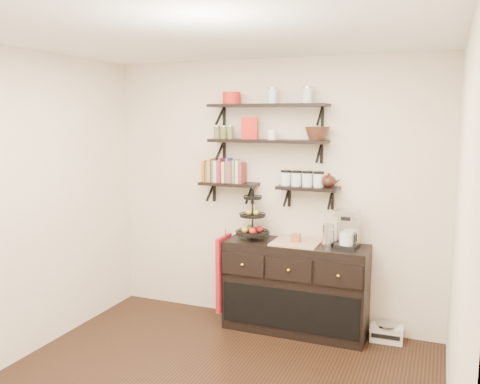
{
  "coord_description": "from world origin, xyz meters",
  "views": [
    {
      "loc": [
        1.63,
        -3.17,
        2.13
      ],
      "look_at": [
        -0.11,
        1.15,
        1.43
      ],
      "focal_mm": 38.0,
      "sensor_mm": 36.0,
      "label": 1
    }
  ],
  "objects_px": {
    "sideboard": "(295,287)",
    "coffee_maker": "(347,229)",
    "radio": "(387,333)",
    "fruit_stand": "(253,222)"
  },
  "relations": [
    {
      "from": "sideboard",
      "to": "coffee_maker",
      "type": "distance_m",
      "value": 0.79
    },
    {
      "from": "radio",
      "to": "sideboard",
      "type": "bearing_deg",
      "value": -177.1
    },
    {
      "from": "sideboard",
      "to": "coffee_maker",
      "type": "bearing_deg",
      "value": 2.92
    },
    {
      "from": "radio",
      "to": "fruit_stand",
      "type": "bearing_deg",
      "value": -179.02
    },
    {
      "from": "coffee_maker",
      "to": "radio",
      "type": "xyz_separation_m",
      "value": [
        0.39,
        0.06,
        -0.99
      ]
    },
    {
      "from": "fruit_stand",
      "to": "coffee_maker",
      "type": "bearing_deg",
      "value": 1.3
    },
    {
      "from": "fruit_stand",
      "to": "coffee_maker",
      "type": "distance_m",
      "value": 0.94
    },
    {
      "from": "radio",
      "to": "coffee_maker",
      "type": "bearing_deg",
      "value": -174.29
    },
    {
      "from": "sideboard",
      "to": "radio",
      "type": "distance_m",
      "value": 0.96
    },
    {
      "from": "sideboard",
      "to": "radio",
      "type": "height_order",
      "value": "sideboard"
    }
  ]
}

